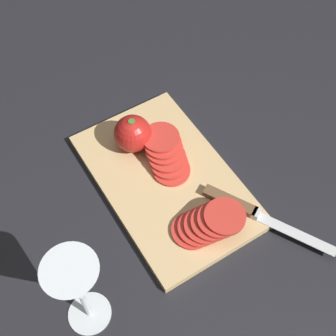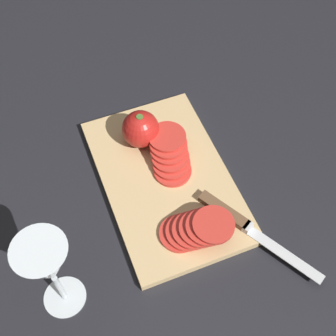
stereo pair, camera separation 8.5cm
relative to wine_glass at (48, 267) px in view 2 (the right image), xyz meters
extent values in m
plane|color=black|center=(-0.19, 0.24, -0.13)|extent=(3.00, 3.00, 0.00)
cube|color=tan|center=(-0.15, 0.24, -0.13)|extent=(0.37, 0.23, 0.02)
cylinder|color=silver|center=(0.00, 0.00, -0.13)|extent=(0.07, 0.07, 0.00)
cylinder|color=silver|center=(0.00, 0.00, -0.09)|extent=(0.01, 0.01, 0.08)
cone|color=silver|center=(0.00, 0.00, 0.01)|extent=(0.08, 0.08, 0.10)
cone|color=#DBCC84|center=(0.00, 0.00, -0.03)|extent=(0.03, 0.03, 0.04)
sphere|color=red|center=(-0.25, 0.22, -0.08)|extent=(0.07, 0.07, 0.07)
cylinder|color=#47702D|center=(-0.25, 0.22, -0.05)|extent=(0.01, 0.01, 0.01)
cube|color=silver|center=(0.07, 0.37, -0.12)|extent=(0.14, 0.09, 0.00)
cube|color=silver|center=(0.00, 0.33, -0.11)|extent=(0.02, 0.02, 0.01)
cube|color=brown|center=(-0.04, 0.30, -0.11)|extent=(0.10, 0.07, 0.01)
cylinder|color=red|center=(-0.15, 0.25, -0.11)|extent=(0.07, 0.07, 0.01)
cylinder|color=red|center=(-0.17, 0.25, -0.11)|extent=(0.07, 0.07, 0.01)
cylinder|color=red|center=(-0.18, 0.26, -0.10)|extent=(0.07, 0.07, 0.01)
cylinder|color=red|center=(-0.19, 0.26, -0.10)|extent=(0.07, 0.07, 0.01)
cylinder|color=red|center=(-0.20, 0.26, -0.09)|extent=(0.07, 0.07, 0.01)
cylinder|color=red|center=(-0.21, 0.26, -0.08)|extent=(0.07, 0.07, 0.01)
cylinder|color=red|center=(-0.03, 0.21, -0.11)|extent=(0.07, 0.07, 0.01)
cylinder|color=red|center=(-0.03, 0.23, -0.11)|extent=(0.07, 0.07, 0.01)
cylinder|color=red|center=(-0.02, 0.24, -0.10)|extent=(0.07, 0.07, 0.01)
cylinder|color=red|center=(-0.02, 0.25, -0.10)|extent=(0.07, 0.07, 0.01)
cylinder|color=red|center=(-0.01, 0.26, -0.09)|extent=(0.07, 0.07, 0.01)
cylinder|color=red|center=(-0.01, 0.27, -0.08)|extent=(0.07, 0.07, 0.01)
camera|label=1|loc=(0.25, -0.01, 0.62)|focal=50.00mm
camera|label=2|loc=(0.29, 0.07, 0.62)|focal=50.00mm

